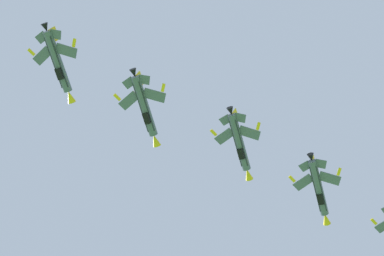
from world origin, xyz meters
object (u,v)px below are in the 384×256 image
at_px(fighter_jet_left_wing, 319,189).
at_px(fighter_jet_left_outer, 145,107).
at_px(fighter_jet_right_wing, 240,143).
at_px(fighter_jet_right_outer, 58,63).

distance_m(fighter_jet_left_wing, fighter_jet_left_outer, 38.56).
bearing_deg(fighter_jet_left_outer, fighter_jet_right_wing, 41.07).
height_order(fighter_jet_left_wing, fighter_jet_left_outer, fighter_jet_left_wing).
distance_m(fighter_jet_left_wing, fighter_jet_right_outer, 56.77).
bearing_deg(fighter_jet_right_wing, fighter_jet_left_wing, 44.78).
bearing_deg(fighter_jet_left_wing, fighter_jet_left_outer, -137.18).
bearing_deg(fighter_jet_left_wing, fighter_jet_right_outer, -137.31).
relative_size(fighter_jet_left_outer, fighter_jet_right_outer, 1.00).
distance_m(fighter_jet_right_wing, fighter_jet_left_outer, 20.73).
height_order(fighter_jet_right_wing, fighter_jet_left_outer, fighter_jet_right_wing).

